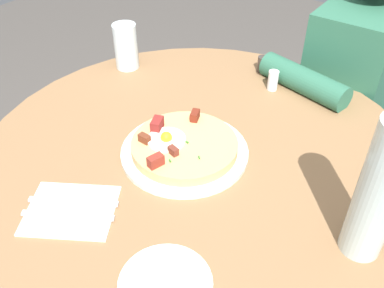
% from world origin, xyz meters
% --- Properties ---
extents(dining_table, '(1.01, 1.01, 0.75)m').
position_xyz_m(dining_table, '(0.00, 0.00, 0.57)').
color(dining_table, olive).
rests_on(dining_table, ground_plane).
extents(person_seated, '(0.53, 0.34, 1.14)m').
position_xyz_m(person_seated, '(-0.64, 0.15, 0.51)').
color(person_seated, '#2D2D33').
rests_on(person_seated, ground_plane).
extents(pizza_plate, '(0.29, 0.29, 0.01)m').
position_xyz_m(pizza_plate, '(0.04, -0.02, 0.76)').
color(pizza_plate, silver).
rests_on(pizza_plate, dining_table).
extents(breakfast_pizza, '(0.24, 0.24, 0.05)m').
position_xyz_m(breakfast_pizza, '(0.04, -0.02, 0.78)').
color(breakfast_pizza, tan).
rests_on(breakfast_pizza, pizza_plate).
extents(bread_plate, '(0.16, 0.16, 0.01)m').
position_xyz_m(bread_plate, '(0.32, 0.16, 0.76)').
color(bread_plate, white).
rests_on(bread_plate, dining_table).
extents(napkin, '(0.21, 0.22, 0.00)m').
position_xyz_m(napkin, '(0.30, -0.09, 0.75)').
color(napkin, white).
rests_on(napkin, dining_table).
extents(fork, '(0.10, 0.16, 0.00)m').
position_xyz_m(fork, '(0.32, -0.08, 0.76)').
color(fork, silver).
rests_on(fork, napkin).
extents(knife, '(0.10, 0.16, 0.00)m').
position_xyz_m(knife, '(0.29, -0.10, 0.76)').
color(knife, silver).
rests_on(knife, napkin).
extents(water_glass, '(0.07, 0.07, 0.13)m').
position_xyz_m(water_glass, '(-0.19, -0.39, 0.82)').
color(water_glass, silver).
rests_on(water_glass, dining_table).
extents(water_bottle, '(0.07, 0.07, 0.28)m').
position_xyz_m(water_bottle, '(0.06, 0.39, 0.89)').
color(water_bottle, silver).
rests_on(water_bottle, dining_table).
extents(salt_shaker, '(0.03, 0.03, 0.06)m').
position_xyz_m(salt_shaker, '(-0.33, 0.02, 0.78)').
color(salt_shaker, white).
rests_on(salt_shaker, dining_table).
extents(pepper_shaker, '(0.03, 0.03, 0.05)m').
position_xyz_m(pepper_shaker, '(-0.40, -0.06, 0.78)').
color(pepper_shaker, '#3F3833').
rests_on(pepper_shaker, dining_table).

